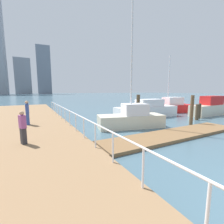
{
  "coord_description": "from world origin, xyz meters",
  "views": [
    {
      "loc": [
        -5.52,
        0.2,
        2.84
      ],
      "look_at": [
        -1.04,
        8.55,
        1.51
      ],
      "focal_mm": 24.63,
      "sensor_mm": 36.0,
      "label": 1
    }
  ],
  "objects_px": {
    "moored_boat_2": "(147,110)",
    "pedestrian_1": "(23,127)",
    "moored_boat_4": "(168,107)",
    "pedestrian_2": "(27,112)",
    "moored_boat_0": "(213,108)",
    "moored_boat_5": "(131,118)"
  },
  "relations": [
    {
      "from": "moored_boat_2",
      "to": "pedestrian_1",
      "type": "relative_size",
      "value": 4.64
    },
    {
      "from": "moored_boat_4",
      "to": "pedestrian_2",
      "type": "height_order",
      "value": "moored_boat_4"
    },
    {
      "from": "pedestrian_1",
      "to": "moored_boat_4",
      "type": "bearing_deg",
      "value": 20.84
    },
    {
      "from": "pedestrian_1",
      "to": "pedestrian_2",
      "type": "distance_m",
      "value": 4.45
    },
    {
      "from": "moored_boat_0",
      "to": "moored_boat_4",
      "type": "distance_m",
      "value": 4.92
    },
    {
      "from": "moored_boat_2",
      "to": "moored_boat_4",
      "type": "height_order",
      "value": "moored_boat_4"
    },
    {
      "from": "moored_boat_4",
      "to": "moored_boat_5",
      "type": "relative_size",
      "value": 0.75
    },
    {
      "from": "moored_boat_0",
      "to": "moored_boat_5",
      "type": "height_order",
      "value": "moored_boat_5"
    },
    {
      "from": "moored_boat_2",
      "to": "moored_boat_4",
      "type": "bearing_deg",
      "value": 17.12
    },
    {
      "from": "moored_boat_4",
      "to": "pedestrian_2",
      "type": "distance_m",
      "value": 16.34
    },
    {
      "from": "moored_boat_2",
      "to": "moored_boat_4",
      "type": "relative_size",
      "value": 0.96
    },
    {
      "from": "moored_boat_5",
      "to": "moored_boat_4",
      "type": "bearing_deg",
      "value": 26.54
    },
    {
      "from": "moored_boat_5",
      "to": "pedestrian_2",
      "type": "xyz_separation_m",
      "value": [
        -7.07,
        2.79,
        0.57
      ]
    },
    {
      "from": "moored_boat_5",
      "to": "pedestrian_1",
      "type": "relative_size",
      "value": 6.46
    },
    {
      "from": "moored_boat_5",
      "to": "pedestrian_2",
      "type": "relative_size",
      "value": 5.74
    },
    {
      "from": "moored_boat_2",
      "to": "moored_boat_4",
      "type": "xyz_separation_m",
      "value": [
        4.97,
        1.53,
        -0.04
      ]
    },
    {
      "from": "moored_boat_0",
      "to": "moored_boat_5",
      "type": "distance_m",
      "value": 12.15
    },
    {
      "from": "pedestrian_1",
      "to": "moored_boat_0",
      "type": "bearing_deg",
      "value": 6.82
    },
    {
      "from": "moored_boat_0",
      "to": "moored_boat_5",
      "type": "bearing_deg",
      "value": -176.9
    },
    {
      "from": "moored_boat_0",
      "to": "moored_boat_2",
      "type": "bearing_deg",
      "value": 163.24
    },
    {
      "from": "moored_boat_4",
      "to": "moored_boat_0",
      "type": "bearing_deg",
      "value": -52.92
    },
    {
      "from": "moored_boat_2",
      "to": "pedestrian_1",
      "type": "bearing_deg",
      "value": -157.59
    }
  ]
}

